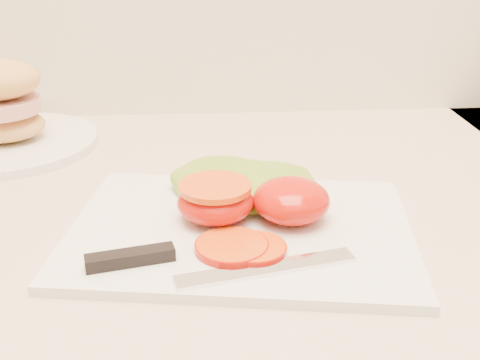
{
  "coord_description": "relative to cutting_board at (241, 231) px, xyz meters",
  "views": [
    {
      "loc": [
        -0.24,
        1.08,
        1.22
      ],
      "look_at": [
        -0.2,
        1.61,
        0.99
      ],
      "focal_mm": 45.0,
      "sensor_mm": 36.0,
      "label": 1
    }
  ],
  "objects": [
    {
      "name": "lettuce_leaf_0",
      "position": [
        -0.0,
        0.07,
        0.02
      ],
      "size": [
        0.18,
        0.16,
        0.03
      ],
      "primitive_type": "ellipsoid",
      "rotation": [
        0.0,
        0.0,
        -0.5
      ],
      "color": "#8BB32F",
      "rests_on": "cutting_board"
    },
    {
      "name": "knife",
      "position": [
        -0.05,
        -0.07,
        0.01
      ],
      "size": [
        0.24,
        0.06,
        0.01
      ],
      "rotation": [
        0.0,
        0.0,
        0.23
      ],
      "color": "silver",
      "rests_on": "cutting_board"
    },
    {
      "name": "tomato_slice_0",
      "position": [
        -0.01,
        -0.04,
        0.01
      ],
      "size": [
        0.07,
        0.07,
        0.01
      ],
      "primitive_type": "cylinder",
      "color": "#E5560D",
      "rests_on": "cutting_board"
    },
    {
      "name": "cutting_board",
      "position": [
        0.0,
        0.0,
        0.0
      ],
      "size": [
        0.36,
        0.29,
        0.01
      ],
      "primitive_type": "cube",
      "rotation": [
        0.0,
        0.0,
        -0.15
      ],
      "color": "white",
      "rests_on": "counter"
    },
    {
      "name": "tomato_half_cut",
      "position": [
        -0.02,
        0.02,
        0.03
      ],
      "size": [
        0.08,
        0.08,
        0.04
      ],
      "color": "red",
      "rests_on": "cutting_board"
    },
    {
      "name": "sandwich_plate",
      "position": [
        -0.3,
        0.27,
        0.04
      ],
      "size": [
        0.24,
        0.24,
        0.12
      ],
      "rotation": [
        0.0,
        0.0,
        0.02
      ],
      "color": "white",
      "rests_on": "counter"
    },
    {
      "name": "tomato_slice_1",
      "position": [
        0.01,
        -0.05,
        0.01
      ],
      "size": [
        0.06,
        0.06,
        0.01
      ],
      "primitive_type": "cylinder",
      "color": "#E5560D",
      "rests_on": "cutting_board"
    },
    {
      "name": "tomato_half_dome",
      "position": [
        0.05,
        0.01,
        0.03
      ],
      "size": [
        0.08,
        0.08,
        0.04
      ],
      "primitive_type": "ellipsoid",
      "color": "red",
      "rests_on": "cutting_board"
    },
    {
      "name": "lettuce_leaf_1",
      "position": [
        0.04,
        0.07,
        0.02
      ],
      "size": [
        0.14,
        0.13,
        0.02
      ],
      "primitive_type": "ellipsoid",
      "rotation": [
        0.0,
        0.0,
        0.58
      ],
      "color": "#8BB32F",
      "rests_on": "cutting_board"
    }
  ]
}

